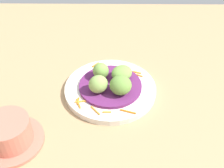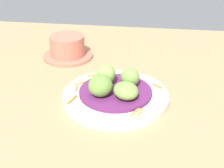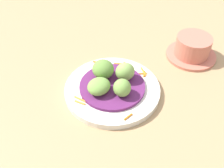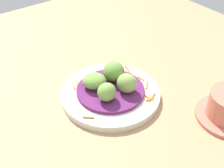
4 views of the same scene
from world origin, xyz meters
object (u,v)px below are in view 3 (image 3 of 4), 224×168
main_plate (112,90)px  guac_scoop_back (122,88)px  guac_scoop_right (99,86)px  guac_scoop_center (103,69)px  terracotta_bowl (192,48)px  guac_scoop_left (125,72)px

main_plate → guac_scoop_back: 5.33cm
main_plate → guac_scoop_back: size_ratio=5.52×
guac_scoop_right → guac_scoop_center: bearing=-94.0°
main_plate → terracotta_bowl: bearing=-142.3°
guac_scoop_right → guac_scoop_back: size_ratio=1.32×
terracotta_bowl → guac_scoop_back: bearing=45.9°
main_plate → guac_scoop_left: size_ratio=4.97×
main_plate → guac_scoop_left: guac_scoop_left is taller
guac_scoop_back → main_plate: bearing=-49.0°
guac_scoop_left → guac_scoop_right: guac_scoop_left is taller
main_plate → guac_scoop_center: size_ratio=4.38×
main_plate → guac_scoop_center: bearing=-49.0°
guac_scoop_left → guac_scoop_center: size_ratio=0.88×
guac_scoop_center → main_plate: bearing=131.0°
guac_scoop_center → guac_scoop_right: 5.44cm
guac_scoop_back → guac_scoop_left: bearing=-94.0°
guac_scoop_right → main_plate: bearing=-139.0°
main_plate → guac_scoop_center: (2.51, -2.88, 3.95)cm
guac_scoop_center → guac_scoop_back: (-5.01, 5.77, -0.24)cm
guac_scoop_center → guac_scoop_right: size_ratio=0.95×
guac_scoop_back → terracotta_bowl: guac_scoop_back is taller
guac_scoop_left → guac_scoop_back: (0.38, 5.39, -0.18)cm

